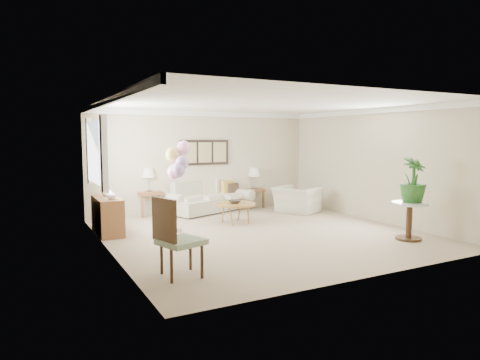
{
  "coord_description": "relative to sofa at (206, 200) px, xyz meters",
  "views": [
    {
      "loc": [
        -4.34,
        -7.29,
        1.94
      ],
      "look_at": [
        -0.2,
        0.6,
        1.05
      ],
      "focal_mm": 32.0,
      "sensor_mm": 36.0,
      "label": 1
    }
  ],
  "objects": [
    {
      "name": "vase_sage",
      "position": [
        -2.74,
        -1.21,
        0.52
      ],
      "size": [
        0.23,
        0.23,
        0.21
      ],
      "primitive_type": "imported",
      "rotation": [
        0.0,
        0.0,
        -0.14
      ],
      "color": "#A7B49F",
      "rests_on": "credenza"
    },
    {
      "name": "accent_chair",
      "position": [
        -2.43,
        -4.61,
        0.26
      ],
      "size": [
        0.68,
        0.68,
        1.12
      ],
      "color": "gray",
      "rests_on": "ground"
    },
    {
      "name": "lamp_left",
      "position": [
        -1.48,
        0.13,
        0.73
      ],
      "size": [
        0.33,
        0.33,
        0.57
      ],
      "color": "gray",
      "rests_on": "end_table_left"
    },
    {
      "name": "credenza",
      "position": [
        -2.76,
        -1.38,
        0.04
      ],
      "size": [
        0.46,
        1.2,
        0.74
      ],
      "color": "brown",
      "rests_on": "ground"
    },
    {
      "name": "potted_plant",
      "position": [
        2.25,
        -4.6,
        0.82
      ],
      "size": [
        0.51,
        0.51,
        0.86
      ],
      "primitive_type": "imported",
      "rotation": [
        0.0,
        0.0,
        0.06
      ],
      "color": "#234C1B",
      "rests_on": "side_table"
    },
    {
      "name": "vase_white",
      "position": [
        -2.74,
        -1.74,
        0.51
      ],
      "size": [
        0.23,
        0.23,
        0.2
      ],
      "primitive_type": "imported",
      "rotation": [
        0.0,
        0.0,
        0.3
      ],
      "color": "silver",
      "rests_on": "credenza"
    },
    {
      "name": "side_table",
      "position": [
        2.22,
        -4.58,
        0.22
      ],
      "size": [
        0.66,
        0.66,
        0.72
      ],
      "color": "silver",
      "rests_on": "ground"
    },
    {
      "name": "ground_plane",
      "position": [
        0.0,
        -2.88,
        -0.33
      ],
      "size": [
        6.0,
        6.0,
        0.0
      ],
      "primitive_type": "plane",
      "color": "tan"
    },
    {
      "name": "end_table_right",
      "position": [
        1.45,
        0.04,
        0.12
      ],
      "size": [
        0.49,
        0.44,
        0.53
      ],
      "color": "brown",
      "rests_on": "ground"
    },
    {
      "name": "lamp_right",
      "position": [
        1.45,
        0.04,
        0.64
      ],
      "size": [
        0.32,
        0.32,
        0.56
      ],
      "color": "gray",
      "rests_on": "end_table_right"
    },
    {
      "name": "coffee_table",
      "position": [
        0.01,
        -1.64,
        0.1
      ],
      "size": [
        0.91,
        0.91,
        0.46
      ],
      "color": "#A6772B",
      "rests_on": "ground"
    },
    {
      "name": "wall_art_triptych",
      "position": [
        0.0,
        0.09,
        1.22
      ],
      "size": [
        1.35,
        0.06,
        0.65
      ],
      "color": "black",
      "rests_on": "ground"
    },
    {
      "name": "sofa",
      "position": [
        0.0,
        0.0,
        0.0
      ],
      "size": [
        2.53,
        1.54,
        0.83
      ],
      "color": "beige",
      "rests_on": "ground"
    },
    {
      "name": "room_shell",
      "position": [
        -0.11,
        -2.78,
        1.3
      ],
      "size": [
        6.04,
        6.04,
        2.6
      ],
      "color": "#B9B095",
      "rests_on": "ground"
    },
    {
      "name": "armchair",
      "position": [
        2.04,
        -1.16,
        0.01
      ],
      "size": [
        1.24,
        1.3,
        0.67
      ],
      "primitive_type": "imported",
      "rotation": [
        0.0,
        0.0,
        1.99
      ],
      "color": "beige",
      "rests_on": "ground"
    },
    {
      "name": "balloon_cluster",
      "position": [
        -1.45,
        -1.96,
        1.12
      ],
      "size": [
        0.51,
        0.47,
        1.88
      ],
      "color": "gray",
      "rests_on": "ground"
    },
    {
      "name": "end_table_left",
      "position": [
        -1.48,
        0.13,
        0.19
      ],
      "size": [
        0.57,
        0.52,
        0.62
      ],
      "color": "brown",
      "rests_on": "ground"
    },
    {
      "name": "decor_bowl",
      "position": [
        -0.02,
        -1.67,
        0.17
      ],
      "size": [
        0.34,
        0.34,
        0.07
      ],
      "primitive_type": "imported",
      "rotation": [
        0.0,
        0.0,
        -0.21
      ],
      "color": "#312A26",
      "rests_on": "coffee_table"
    }
  ]
}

